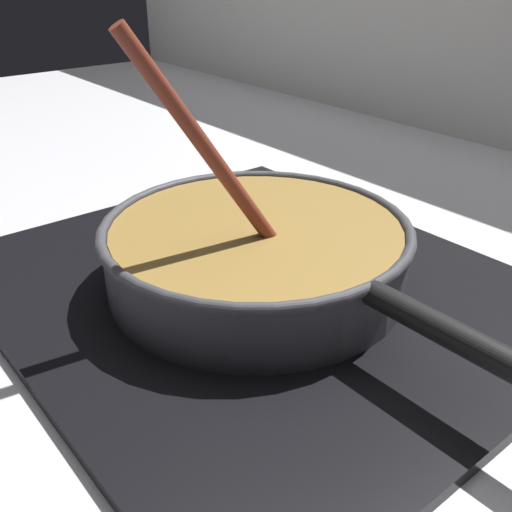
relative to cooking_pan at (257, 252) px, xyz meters
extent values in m
cube|color=#B7B7BC|center=(-0.13, -0.13, -0.07)|extent=(2.40, 1.60, 0.04)
cube|color=black|center=(0.00, 0.00, -0.04)|extent=(0.56, 0.48, 0.01)
torus|color=#592D0C|center=(0.00, 0.00, -0.03)|extent=(0.18, 0.18, 0.01)
cylinder|color=#262628|center=(-0.18, 0.00, -0.03)|extent=(0.13, 0.13, 0.01)
cylinder|color=#38383D|center=(0.00, 0.00, -0.01)|extent=(0.30, 0.30, 0.06)
cylinder|color=olive|center=(0.00, 0.00, 0.00)|extent=(0.29, 0.29, 0.06)
torus|color=#38383D|center=(0.00, 0.00, 0.03)|extent=(0.31, 0.31, 0.01)
cylinder|color=black|center=(0.23, 0.00, 0.02)|extent=(0.17, 0.02, 0.02)
cylinder|color=beige|center=(-0.06, 0.03, 0.02)|extent=(0.03, 0.03, 0.01)
cylinder|color=beige|center=(0.00, 0.00, 0.02)|extent=(0.04, 0.04, 0.01)
cylinder|color=#EDD88C|center=(0.05, 0.11, 0.02)|extent=(0.04, 0.04, 0.01)
cylinder|color=beige|center=(0.09, -0.07, 0.02)|extent=(0.03, 0.03, 0.01)
cylinder|color=#EDD88C|center=(-0.01, 0.05, 0.02)|extent=(0.03, 0.03, 0.01)
cylinder|color=#E5CC7A|center=(0.06, 0.01, 0.02)|extent=(0.03, 0.03, 0.01)
cylinder|color=#EDD88C|center=(-0.10, 0.04, 0.02)|extent=(0.03, 0.03, 0.01)
cylinder|color=maroon|center=(0.01, -0.06, 0.12)|extent=(0.05, 0.14, 0.22)
cube|color=brown|center=(0.02, 0.01, 0.01)|extent=(0.04, 0.05, 0.01)
camera|label=1|loc=(0.41, -0.33, 0.27)|focal=41.81mm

